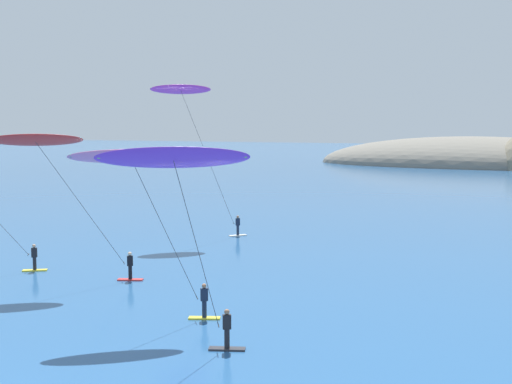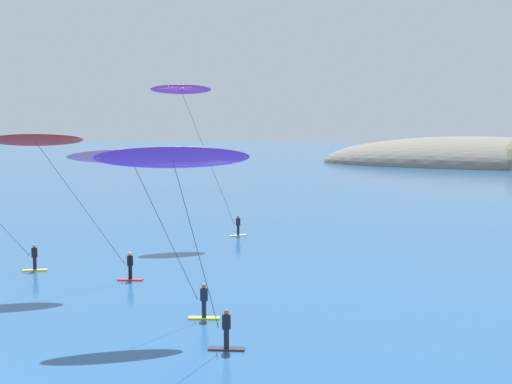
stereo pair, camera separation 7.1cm
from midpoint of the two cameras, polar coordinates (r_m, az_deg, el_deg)
name	(u,v)px [view 2 (the right image)]	position (r m, az deg, el deg)	size (l,w,h in m)	color
kitesurfer_magenta	(186,100)	(51.62, -6.24, 8.11)	(6.50, 5.94, 12.38)	silver
kitesurfer_red	(43,151)	(38.09, -18.33, 3.49)	(7.23, 5.74, 8.76)	red
kitesurfer_pink	(137,170)	(29.50, -10.44, 1.94)	(5.89, 4.63, 8.18)	yellow
kitesurfer_purple	(176,170)	(25.40, -7.00, 1.96)	(5.84, 4.37, 8.42)	#2D2D33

